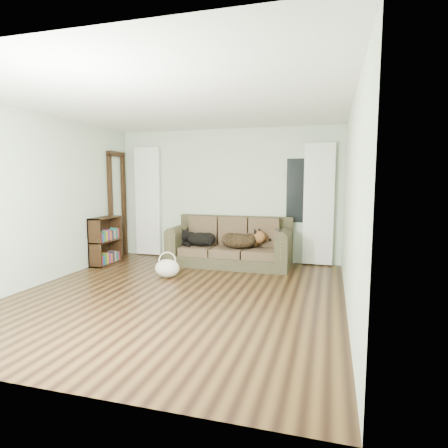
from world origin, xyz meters
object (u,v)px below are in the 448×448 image
(sofa, at_px, (230,242))
(dog_shepherd, at_px, (241,241))
(bookshelf, at_px, (105,238))
(tote_bag, at_px, (167,268))
(dog_black_lab, at_px, (199,239))

(sofa, relative_size, dog_shepherd, 3.31)
(dog_shepherd, relative_size, bookshelf, 0.76)
(sofa, height_order, tote_bag, sofa)
(sofa, distance_m, bookshelf, 2.37)
(dog_black_lab, relative_size, bookshelf, 0.68)
(tote_bag, bearing_deg, bookshelf, 159.11)
(sofa, xyz_separation_m, bookshelf, (-2.30, -0.56, 0.05))
(sofa, relative_size, tote_bag, 5.44)
(sofa, relative_size, dog_black_lab, 3.65)
(dog_shepherd, bearing_deg, sofa, -11.67)
(dog_shepherd, distance_m, tote_bag, 1.51)
(dog_black_lab, bearing_deg, bookshelf, -145.36)
(sofa, xyz_separation_m, dog_black_lab, (-0.60, -0.03, 0.03))
(sofa, bearing_deg, bookshelf, -166.37)
(tote_bag, bearing_deg, dog_black_lab, 82.20)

